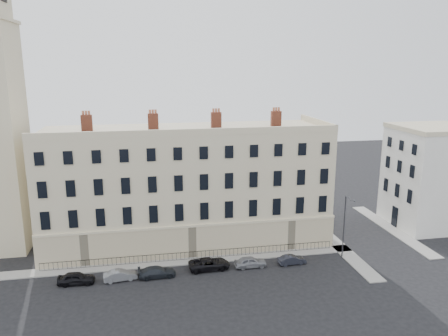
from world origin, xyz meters
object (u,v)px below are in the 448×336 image
Objects in this scene: car_d at (209,264)px; car_f at (292,260)px; car_c at (157,272)px; car_e at (250,262)px; car_a at (76,278)px; car_b at (120,275)px; streetlamp at (345,224)px.

car_f is (9.75, -0.50, -0.12)m from car_d.
car_e is (10.75, 0.46, 0.04)m from car_c.
car_e is at bearing -86.37° from car_a.
car_a is 4.59m from car_b.
car_d is 9.77m from car_f.
car_a is 0.82× the size of car_d.
car_a is 0.51× the size of streetlamp.
car_f is (4.99, -0.15, -0.09)m from car_e.
streetlamp reaches higher than car_f.
car_f is at bearing -92.46° from car_c.
streetlamp reaches higher than car_c.
car_f is 7.77m from streetlamp.
car_b is 0.87× the size of car_c.
car_c is (8.55, 0.01, -0.07)m from car_a.
car_c is at bearing -160.04° from streetlamp.
car_a is 1.18× the size of car_f.
car_e reaches higher than car_b.
car_e is (14.72, 0.51, 0.04)m from car_b.
streetlamp is at bearing -87.59° from car_f.
car_d is 1.28× the size of car_e.
car_d is (14.53, 0.82, -0.00)m from car_a.
car_c is at bearing -87.69° from car_a.
car_d is 16.93m from streetlamp.
car_b is 1.08× the size of car_f.
car_b reaches higher than car_f.
car_b is (4.58, -0.03, -0.07)m from car_a.
car_a reaches higher than car_d.
car_e reaches higher than car_c.
streetlamp is at bearing -92.64° from car_d.
streetlamp is (11.77, 0.57, 3.64)m from car_e.
car_d is 0.62× the size of streetlamp.
car_e is at bearing -97.59° from car_d.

